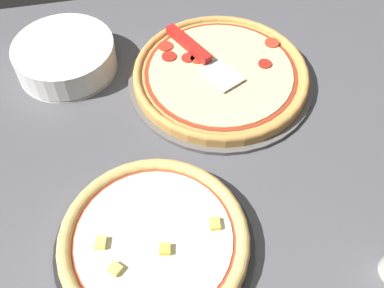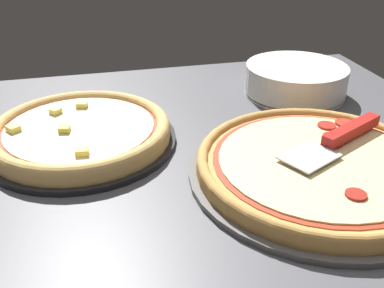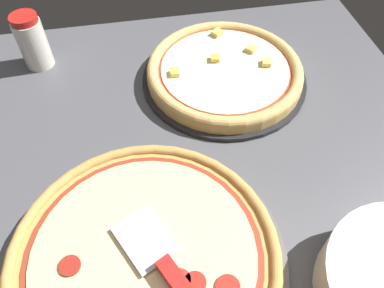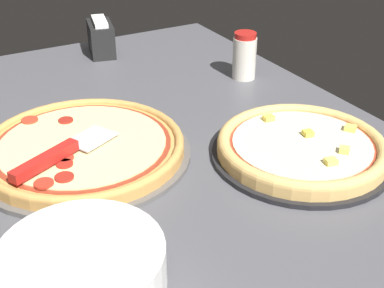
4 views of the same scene
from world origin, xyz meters
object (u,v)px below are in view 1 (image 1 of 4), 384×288
at_px(pizza_front, 221,74).
at_px(serving_spatula, 194,49).
at_px(plate_stack, 65,57).
at_px(pizza_back, 154,240).

xyz_separation_m(pizza_front, serving_spatula, (0.05, -0.07, 0.02)).
bearing_deg(plate_stack, pizza_front, 160.97).
height_order(pizza_back, serving_spatula, serving_spatula).
bearing_deg(pizza_back, pizza_front, -119.56).
distance_m(pizza_back, plate_stack, 0.51).
bearing_deg(pizza_front, plate_stack, -19.03).
relative_size(pizza_back, serving_spatula, 1.43).
xyz_separation_m(pizza_front, plate_stack, (0.34, -0.12, 0.01)).
relative_size(serving_spatula, plate_stack, 1.00).
bearing_deg(serving_spatula, plate_stack, -9.49).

